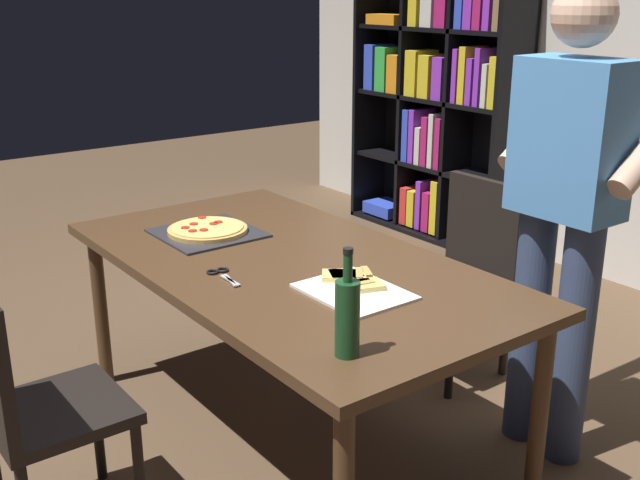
# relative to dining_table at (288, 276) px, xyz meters

# --- Properties ---
(ground_plane) EXTENTS (12.00, 12.00, 0.00)m
(ground_plane) POSITION_rel_dining_table_xyz_m (0.00, 0.00, -0.69)
(ground_plane) COLOR brown
(dining_table) EXTENTS (1.90, 1.01, 0.75)m
(dining_table) POSITION_rel_dining_table_xyz_m (0.00, 0.00, 0.00)
(dining_table) COLOR #4C331E
(dining_table) RESTS_ON ground_plane
(chair_near_camera) EXTENTS (0.42, 0.42, 0.90)m
(chair_near_camera) POSITION_rel_dining_table_xyz_m (-0.00, -0.99, -0.17)
(chair_near_camera) COLOR black
(chair_near_camera) RESTS_ON ground_plane
(chair_far_side) EXTENTS (0.42, 0.42, 0.90)m
(chair_far_side) POSITION_rel_dining_table_xyz_m (0.00, 0.99, -0.17)
(chair_far_side) COLOR black
(chair_far_side) RESTS_ON ground_plane
(bookshelf) EXTENTS (1.40, 0.35, 1.95)m
(bookshelf) POSITION_rel_dining_table_xyz_m (-1.58, 2.38, 0.32)
(bookshelf) COLOR black
(bookshelf) RESTS_ON ground_plane
(person_serving_pizza) EXTENTS (0.55, 0.54, 1.75)m
(person_serving_pizza) POSITION_rel_dining_table_xyz_m (0.65, 0.77, 0.31)
(person_serving_pizza) COLOR #38476B
(person_serving_pizza) RESTS_ON ground_plane
(pepperoni_pizza_on_tray) EXTENTS (0.39, 0.39, 0.04)m
(pepperoni_pizza_on_tray) POSITION_rel_dining_table_xyz_m (-0.46, -0.09, 0.08)
(pepperoni_pizza_on_tray) COLOR #2D2D33
(pepperoni_pizza_on_tray) RESTS_ON dining_table
(pizza_slices_on_towel) EXTENTS (0.37, 0.29, 0.03)m
(pizza_slices_on_towel) POSITION_rel_dining_table_xyz_m (0.37, 0.02, 0.08)
(pizza_slices_on_towel) COLOR white
(pizza_slices_on_towel) RESTS_ON dining_table
(wine_bottle) EXTENTS (0.07, 0.07, 0.32)m
(wine_bottle) POSITION_rel_dining_table_xyz_m (0.74, -0.31, 0.18)
(wine_bottle) COLOR #194723
(wine_bottle) RESTS_ON dining_table
(kitchen_scissors) EXTENTS (0.20, 0.09, 0.01)m
(kitchen_scissors) POSITION_rel_dining_table_xyz_m (-0.01, -0.28, 0.07)
(kitchen_scissors) COLOR silver
(kitchen_scissors) RESTS_ON dining_table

